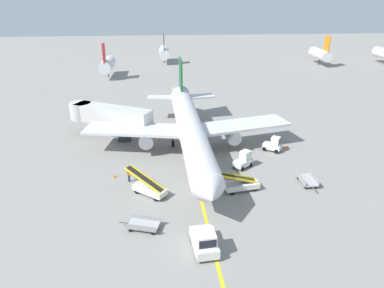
% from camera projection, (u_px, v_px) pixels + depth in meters
% --- Properties ---
extents(ground_plane, '(300.00, 300.00, 0.00)m').
position_uv_depth(ground_plane, '(194.00, 191.00, 37.43)').
color(ground_plane, gray).
extents(taxi_line_yellow, '(2.77, 79.97, 0.01)m').
position_uv_depth(taxi_line_yellow, '(193.00, 170.00, 42.02)').
color(taxi_line_yellow, yellow).
rests_on(taxi_line_yellow, ground).
extents(airliner, '(28.60, 35.28, 10.10)m').
position_uv_depth(airliner, '(190.00, 127.00, 45.82)').
color(airliner, silver).
rests_on(airliner, ground).
extents(jet_bridge, '(12.56, 8.19, 4.85)m').
position_uv_depth(jet_bridge, '(105.00, 115.00, 50.08)').
color(jet_bridge, beige).
rests_on(jet_bridge, ground).
extents(pushback_tug, '(2.23, 3.76, 2.20)m').
position_uv_depth(pushback_tug, '(205.00, 241.00, 28.47)').
color(pushback_tug, silver).
rests_on(pushback_tug, ground).
extents(baggage_tug_near_wing, '(2.71, 2.44, 2.10)m').
position_uv_depth(baggage_tug_near_wing, '(273.00, 145.00, 46.63)').
color(baggage_tug_near_wing, silver).
rests_on(baggage_tug_near_wing, ground).
extents(baggage_tug_by_cargo_door, '(2.68, 2.52, 2.10)m').
position_uv_depth(baggage_tug_by_cargo_door, '(244.00, 160.00, 42.32)').
color(baggage_tug_by_cargo_door, silver).
rests_on(baggage_tug_by_cargo_door, ground).
extents(belt_loader_forward_hold, '(4.69, 4.09, 2.59)m').
position_uv_depth(belt_loader_forward_hold, '(149.00, 188.00, 36.66)').
color(belt_loader_forward_hold, silver).
rests_on(belt_loader_forward_hold, ground).
extents(belt_loader_aft_hold, '(5.15, 2.14, 2.59)m').
position_uv_depth(belt_loader_aft_hold, '(240.00, 184.00, 37.38)').
color(belt_loader_aft_hold, silver).
rests_on(belt_loader_aft_hold, ground).
extents(baggage_cart_loaded, '(1.63, 3.78, 0.94)m').
position_uv_depth(baggage_cart_loaded, '(307.00, 180.00, 38.78)').
color(baggage_cart_loaded, '#A5A5A8').
rests_on(baggage_cart_loaded, ground).
extents(baggage_cart_empty_trailing, '(3.83, 2.28, 0.94)m').
position_uv_depth(baggage_cart_empty_trailing, '(143.00, 225.00, 31.30)').
color(baggage_cart_empty_trailing, '#A5A5A8').
rests_on(baggage_cart_empty_trailing, ground).
extents(ground_crew_marshaller, '(0.36, 0.24, 1.70)m').
position_uv_depth(ground_crew_marshaller, '(212.00, 161.00, 42.27)').
color(ground_crew_marshaller, '#26262D').
rests_on(ground_crew_marshaller, ground).
extents(ground_crew_wing_walker, '(0.36, 0.24, 1.70)m').
position_uv_depth(ground_crew_wing_walker, '(129.00, 174.00, 39.04)').
color(ground_crew_wing_walker, '#26262D').
rests_on(ground_crew_wing_walker, ground).
extents(safety_cone_nose_left, '(0.36, 0.36, 0.44)m').
position_uv_depth(safety_cone_nose_left, '(189.00, 139.00, 50.42)').
color(safety_cone_nose_left, orange).
rests_on(safety_cone_nose_left, ground).
extents(safety_cone_nose_right, '(0.36, 0.36, 0.44)m').
position_uv_depth(safety_cone_nose_right, '(287.00, 146.00, 48.06)').
color(safety_cone_nose_right, orange).
rests_on(safety_cone_nose_right, ground).
extents(safety_cone_wingtip_left, '(0.36, 0.36, 0.44)m').
position_uv_depth(safety_cone_wingtip_left, '(114.00, 176.00, 40.17)').
color(safety_cone_wingtip_left, orange).
rests_on(safety_cone_wingtip_left, ground).
extents(safety_cone_wingtip_right, '(0.36, 0.36, 0.44)m').
position_uv_depth(safety_cone_wingtip_right, '(159.00, 140.00, 50.00)').
color(safety_cone_wingtip_right, orange).
rests_on(safety_cone_wingtip_right, ground).
extents(safety_cone_tail_area, '(0.36, 0.36, 0.44)m').
position_uv_depth(safety_cone_tail_area, '(276.00, 141.00, 49.50)').
color(safety_cone_tail_area, orange).
rests_on(safety_cone_tail_area, ground).
extents(distant_aircraft_far_left, '(3.00, 10.10, 8.80)m').
position_uv_depth(distant_aircraft_far_left, '(107.00, 64.00, 86.92)').
color(distant_aircraft_far_left, silver).
rests_on(distant_aircraft_far_left, ground).
extents(distant_aircraft_mid_left, '(3.00, 10.10, 8.80)m').
position_uv_depth(distant_aircraft_mid_left, '(164.00, 52.00, 104.87)').
color(distant_aircraft_mid_left, silver).
rests_on(distant_aircraft_mid_left, ground).
extents(distant_aircraft_mid_right, '(3.00, 10.10, 8.80)m').
position_uv_depth(distant_aircraft_mid_right, '(320.00, 54.00, 101.67)').
color(distant_aircraft_mid_right, silver).
rests_on(distant_aircraft_mid_right, ground).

